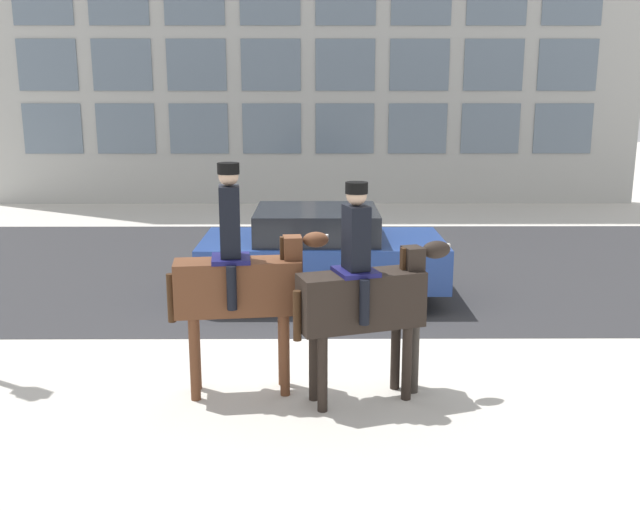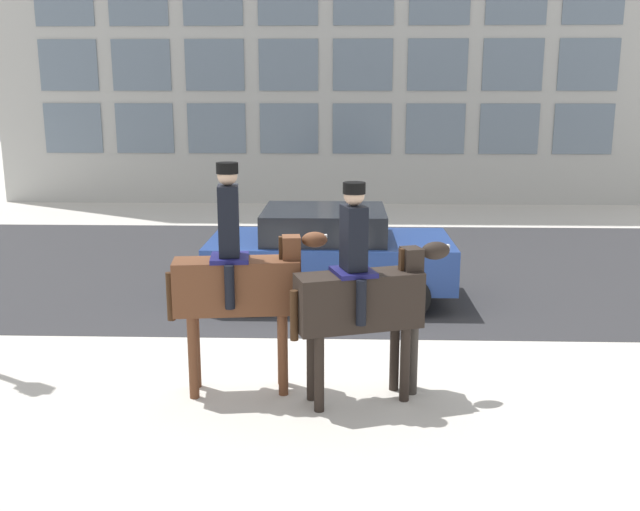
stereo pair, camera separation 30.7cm
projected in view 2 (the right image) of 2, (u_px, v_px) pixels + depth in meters
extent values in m
plane|color=beige|center=(301.00, 351.00, 9.47)|extent=(80.00, 80.00, 0.00)
cube|color=#2D2D30|center=(315.00, 266.00, 14.10)|extent=(19.99, 8.50, 0.01)
cube|color=slate|center=(73.00, 128.00, 21.70)|extent=(1.76, 0.02, 1.49)
cube|color=slate|center=(145.00, 128.00, 21.63)|extent=(1.76, 0.02, 1.49)
cube|color=slate|center=(217.00, 128.00, 21.56)|extent=(1.76, 0.02, 1.49)
cube|color=slate|center=(289.00, 129.00, 21.49)|extent=(1.76, 0.02, 1.49)
cube|color=slate|center=(362.00, 129.00, 21.42)|extent=(1.76, 0.02, 1.49)
cube|color=slate|center=(435.00, 129.00, 21.35)|extent=(1.76, 0.02, 1.49)
cube|color=slate|center=(509.00, 129.00, 21.28)|extent=(1.76, 0.02, 1.49)
cube|color=slate|center=(583.00, 129.00, 21.21)|extent=(1.76, 0.02, 1.49)
cube|color=slate|center=(68.00, 65.00, 21.28)|extent=(1.76, 0.02, 1.49)
cube|color=slate|center=(141.00, 65.00, 21.21)|extent=(1.76, 0.02, 1.49)
cube|color=slate|center=(215.00, 65.00, 21.14)|extent=(1.76, 0.02, 1.49)
cube|color=slate|center=(288.00, 65.00, 21.07)|extent=(1.76, 0.02, 1.49)
cube|color=slate|center=(363.00, 65.00, 21.00)|extent=(1.76, 0.02, 1.49)
cube|color=slate|center=(438.00, 65.00, 20.93)|extent=(1.76, 0.02, 1.49)
cube|color=slate|center=(513.00, 65.00, 20.86)|extent=(1.76, 0.02, 1.49)
cube|color=slate|center=(589.00, 65.00, 20.79)|extent=(1.76, 0.02, 1.49)
cube|color=slate|center=(63.00, 0.00, 20.86)|extent=(1.76, 0.02, 1.49)
cube|color=#59331E|center=(237.00, 286.00, 7.96)|extent=(1.44, 0.60, 0.60)
cylinder|color=#59331E|center=(282.00, 345.00, 8.33)|extent=(0.11, 0.11, 0.95)
cylinder|color=#59331E|center=(283.00, 355.00, 8.03)|extent=(0.11, 0.11, 0.95)
cylinder|color=#59331E|center=(195.00, 348.00, 8.24)|extent=(0.11, 0.11, 0.95)
cylinder|color=#59331E|center=(193.00, 358.00, 7.94)|extent=(0.11, 0.11, 0.95)
cube|color=#59331E|center=(291.00, 257.00, 7.94)|extent=(0.23, 0.26, 0.47)
cube|color=#382314|center=(281.00, 255.00, 7.93)|extent=(0.05, 0.08, 0.42)
ellipsoid|color=#59331E|center=(315.00, 240.00, 7.92)|extent=(0.31, 0.23, 0.17)
cube|color=silver|center=(322.00, 238.00, 7.92)|extent=(0.11, 0.06, 0.07)
cylinder|color=#382314|center=(170.00, 296.00, 7.92)|extent=(0.09, 0.09, 0.55)
cube|color=#14144C|center=(230.00, 258.00, 7.88)|extent=(0.47, 0.53, 0.05)
cube|color=black|center=(229.00, 221.00, 7.79)|extent=(0.26, 0.34, 0.78)
sphere|color=#D1A889|center=(227.00, 175.00, 7.68)|extent=(0.22, 0.22, 0.22)
cylinder|color=black|center=(227.00, 168.00, 7.66)|extent=(0.24, 0.24, 0.12)
cylinder|color=black|center=(231.00, 275.00, 8.20)|extent=(0.11, 0.11, 0.48)
cylinder|color=black|center=(230.00, 287.00, 7.68)|extent=(0.11, 0.11, 0.48)
cube|color=black|center=(359.00, 301.00, 7.73)|extent=(1.44, 0.84, 0.61)
cylinder|color=black|center=(394.00, 355.00, 8.17)|extent=(0.11, 0.11, 0.85)
cylinder|color=black|center=(405.00, 364.00, 7.88)|extent=(0.11, 0.11, 0.85)
cylinder|color=black|center=(312.00, 364.00, 7.91)|extent=(0.11, 0.11, 0.85)
cylinder|color=black|center=(319.00, 374.00, 7.62)|extent=(0.11, 0.11, 0.85)
cube|color=black|center=(411.00, 268.00, 7.82)|extent=(0.26, 0.29, 0.46)
cube|color=#382314|center=(401.00, 267.00, 7.78)|extent=(0.06, 0.09, 0.41)
ellipsoid|color=black|center=(436.00, 251.00, 7.86)|extent=(0.38, 0.29, 0.20)
cube|color=silver|center=(444.00, 248.00, 7.88)|extent=(0.13, 0.08, 0.08)
cylinder|color=#382314|center=(294.00, 315.00, 7.56)|extent=(0.09, 0.09, 0.55)
cube|color=#14144C|center=(353.00, 272.00, 7.64)|extent=(0.54, 0.58, 0.05)
cube|color=black|center=(354.00, 238.00, 7.55)|extent=(0.31, 0.37, 0.69)
sphere|color=#D1A889|center=(354.00, 195.00, 7.45)|extent=(0.22, 0.22, 0.22)
cylinder|color=black|center=(354.00, 188.00, 7.44)|extent=(0.24, 0.24, 0.12)
cylinder|color=black|center=(345.00, 289.00, 7.95)|extent=(0.11, 0.11, 0.49)
cylinder|color=black|center=(361.00, 303.00, 7.45)|extent=(0.11, 0.11, 0.49)
cylinder|color=#332D28|center=(412.00, 358.00, 8.07)|extent=(0.13, 0.13, 0.86)
cylinder|color=#332D28|center=(410.00, 353.00, 8.23)|extent=(0.13, 0.13, 0.86)
cube|color=#332D28|center=(413.00, 295.00, 7.99)|extent=(0.23, 0.41, 0.57)
sphere|color=#D1A889|center=(414.00, 262.00, 7.90)|extent=(0.20, 0.20, 0.20)
cube|color=#332D28|center=(390.00, 286.00, 7.78)|extent=(0.55, 0.11, 0.09)
cone|color=orange|center=(359.00, 286.00, 7.78)|extent=(0.18, 0.05, 0.04)
cube|color=navy|center=(330.00, 260.00, 11.68)|extent=(3.92, 1.97, 0.71)
cube|color=black|center=(324.00, 224.00, 11.55)|extent=(1.96, 1.73, 0.48)
cylinder|color=black|center=(409.00, 296.00, 10.84)|extent=(0.66, 0.24, 0.66)
cylinder|color=black|center=(400.00, 268.00, 12.61)|extent=(0.66, 0.24, 0.66)
cylinder|color=black|center=(250.00, 295.00, 10.92)|extent=(0.66, 0.24, 0.66)
cylinder|color=black|center=(263.00, 267.00, 12.68)|extent=(0.66, 0.24, 0.66)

